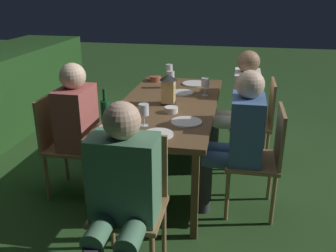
% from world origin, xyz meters
% --- Properties ---
extents(ground_plane, '(16.00, 16.00, 0.00)m').
position_xyz_m(ground_plane, '(0.00, 0.00, 0.00)').
color(ground_plane, '#26471E').
extents(dining_table, '(1.87, 0.85, 0.73)m').
position_xyz_m(dining_table, '(0.00, 0.00, 0.68)').
color(dining_table, brown).
rests_on(dining_table, ground).
extents(chair_head_near, '(0.40, 0.42, 0.87)m').
position_xyz_m(chair_head_near, '(-1.18, 0.00, 0.49)').
color(chair_head_near, '#937047').
rests_on(chair_head_near, ground).
extents(person_in_green, '(0.48, 0.38, 1.15)m').
position_xyz_m(person_in_green, '(-1.38, 0.00, 0.64)').
color(person_in_green, '#4C7A5B').
rests_on(person_in_green, ground).
extents(chair_side_left_a, '(0.42, 0.40, 0.87)m').
position_xyz_m(chair_side_left_a, '(-0.42, -0.82, 0.49)').
color(chair_side_left_a, '#937047').
rests_on(chair_side_left_a, ground).
extents(person_in_blue, '(0.38, 0.47, 1.15)m').
position_xyz_m(person_in_blue, '(-0.42, -0.62, 0.64)').
color(person_in_blue, '#426699').
rests_on(person_in_blue, ground).
extents(chair_side_left_b, '(0.42, 0.40, 0.87)m').
position_xyz_m(chair_side_left_b, '(0.42, -0.82, 0.49)').
color(chair_side_left_b, '#937047').
rests_on(chair_side_left_b, ground).
extents(person_in_cream, '(0.38, 0.47, 1.15)m').
position_xyz_m(person_in_cream, '(0.42, -0.62, 0.64)').
color(person_in_cream, white).
rests_on(person_in_cream, ground).
extents(chair_side_right_a, '(0.42, 0.40, 0.87)m').
position_xyz_m(chair_side_right_a, '(-0.42, 0.82, 0.49)').
color(chair_side_right_a, '#937047').
rests_on(chair_side_right_a, ground).
extents(person_in_rust, '(0.38, 0.47, 1.15)m').
position_xyz_m(person_in_rust, '(-0.42, 0.62, 0.64)').
color(person_in_rust, '#9E4C47').
rests_on(person_in_rust, ground).
extents(lantern_centerpiece, '(0.15, 0.15, 0.27)m').
position_xyz_m(lantern_centerpiece, '(-0.02, -0.01, 0.88)').
color(lantern_centerpiece, black).
rests_on(lantern_centerpiece, dining_table).
extents(green_bottle_on_table, '(0.07, 0.07, 0.29)m').
position_xyz_m(green_bottle_on_table, '(-0.66, 0.34, 0.84)').
color(green_bottle_on_table, '#144723').
rests_on(green_bottle_on_table, dining_table).
extents(wine_glass_a, '(0.08, 0.08, 0.17)m').
position_xyz_m(wine_glass_a, '(0.52, 0.07, 0.85)').
color(wine_glass_a, silver).
rests_on(wine_glass_a, dining_table).
extents(wine_glass_b, '(0.08, 0.08, 0.17)m').
position_xyz_m(wine_glass_b, '(0.85, 0.15, 0.85)').
color(wine_glass_b, silver).
rests_on(wine_glass_b, dining_table).
extents(wine_glass_c, '(0.08, 0.08, 0.17)m').
position_xyz_m(wine_glass_c, '(-0.58, 0.07, 0.85)').
color(wine_glass_c, silver).
rests_on(wine_glass_c, dining_table).
extents(wine_glass_d, '(0.08, 0.08, 0.17)m').
position_xyz_m(wine_glass_d, '(0.30, -0.30, 0.85)').
color(wine_glass_d, silver).
rests_on(wine_glass_d, dining_table).
extents(plate_a, '(0.21, 0.21, 0.01)m').
position_xyz_m(plate_a, '(-0.75, -0.07, 0.74)').
color(plate_a, white).
rests_on(plate_a, dining_table).
extents(plate_b, '(0.26, 0.26, 0.01)m').
position_xyz_m(plate_b, '(0.69, -0.15, 0.74)').
color(plate_b, silver).
rests_on(plate_b, dining_table).
extents(plate_c, '(0.24, 0.24, 0.01)m').
position_xyz_m(plate_c, '(-0.47, -0.23, 0.74)').
color(plate_c, silver).
rests_on(plate_c, dining_table).
extents(plate_d, '(0.22, 0.22, 0.01)m').
position_xyz_m(plate_d, '(0.33, -0.08, 0.74)').
color(plate_d, silver).
rests_on(plate_d, dining_table).
extents(bowl_olives, '(0.12, 0.12, 0.06)m').
position_xyz_m(bowl_olives, '(0.74, 0.28, 0.76)').
color(bowl_olives, '#9E5138').
rests_on(bowl_olives, dining_table).
extents(bowl_bread, '(0.11, 0.11, 0.05)m').
position_xyz_m(bowl_bread, '(-0.25, -0.07, 0.76)').
color(bowl_bread, silver).
rests_on(bowl_bread, dining_table).
extents(bowl_salad, '(0.17, 0.17, 0.06)m').
position_xyz_m(bowl_salad, '(-0.79, 0.26, 0.76)').
color(bowl_salad, '#BCAD8E').
rests_on(bowl_salad, dining_table).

